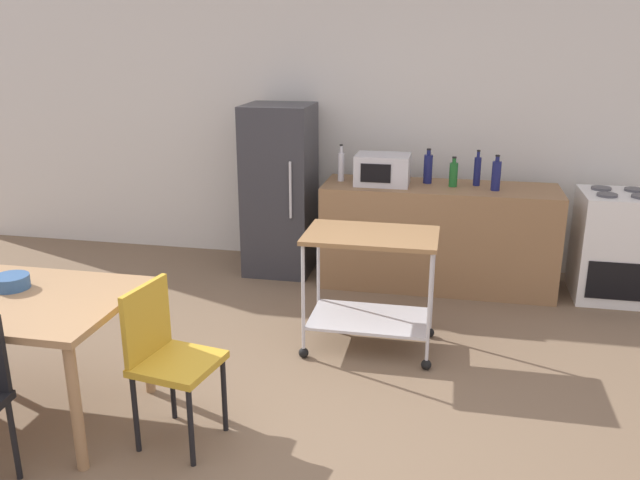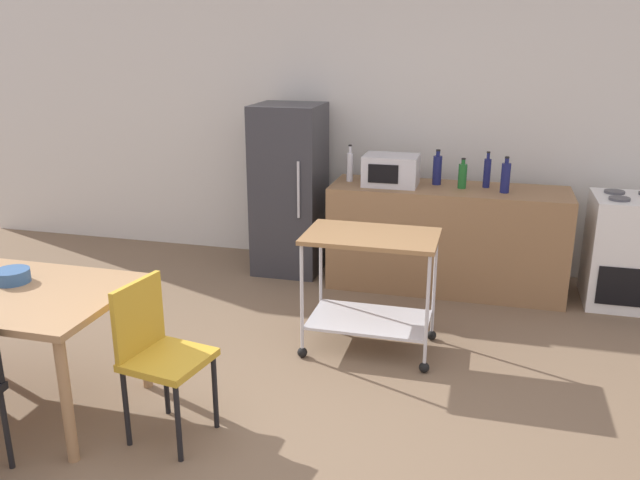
{
  "view_description": "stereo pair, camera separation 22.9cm",
  "coord_description": "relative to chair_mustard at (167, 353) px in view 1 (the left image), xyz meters",
  "views": [
    {
      "loc": [
        0.99,
        -2.93,
        2.14
      ],
      "look_at": [
        0.14,
        1.2,
        0.8
      ],
      "focal_mm": 36.52,
      "sensor_mm": 36.0,
      "label": 1
    },
    {
      "loc": [
        1.22,
        -2.88,
        2.14
      ],
      "look_at": [
        0.14,
        1.2,
        0.8
      ],
      "focal_mm": 36.52,
      "sensor_mm": 36.0,
      "label": 2
    }
  ],
  "objects": [
    {
      "name": "ground_plane",
      "position": [
        0.44,
        0.05,
        -0.52
      ],
      "size": [
        12.0,
        12.0,
        0.0
      ],
      "primitive_type": "plane",
      "color": "brown"
    },
    {
      "name": "back_wall",
      "position": [
        0.44,
        3.25,
        0.93
      ],
      "size": [
        8.4,
        0.12,
        2.9
      ],
      "primitive_type": "cube",
      "color": "silver",
      "rests_on": "ground_plane"
    },
    {
      "name": "kitchen_counter",
      "position": [
        1.34,
        2.65,
        -0.07
      ],
      "size": [
        2.0,
        0.64,
        0.9
      ],
      "primitive_type": "cube",
      "color": "olive",
      "rests_on": "ground_plane"
    },
    {
      "name": "chair_mustard",
      "position": [
        0.0,
        0.0,
        0.0
      ],
      "size": [
        0.46,
        0.46,
        0.89
      ],
      "rotation": [
        0.0,
        0.0,
        1.4
      ],
      "color": "gold",
      "rests_on": "ground_plane"
    },
    {
      "name": "stove_oven",
      "position": [
        2.79,
        2.67,
        -0.07
      ],
      "size": [
        0.6,
        0.61,
        0.92
      ],
      "color": "white",
      "rests_on": "ground_plane"
    },
    {
      "name": "refrigerator",
      "position": [
        -0.11,
        2.75,
        0.26
      ],
      "size": [
        0.6,
        0.63,
        1.55
      ],
      "color": "#333338",
      "rests_on": "ground_plane"
    },
    {
      "name": "kitchen_cart",
      "position": [
        0.92,
        1.31,
        0.05
      ],
      "size": [
        0.91,
        0.57,
        0.85
      ],
      "color": "olive",
      "rests_on": "ground_plane"
    },
    {
      "name": "bottle_soda",
      "position": [
        0.47,
        2.68,
        0.52
      ],
      "size": [
        0.06,
        0.06,
        0.32
      ],
      "color": "silver",
      "rests_on": "kitchen_counter"
    },
    {
      "name": "microwave",
      "position": [
        0.84,
        2.62,
        0.51
      ],
      "size": [
        0.46,
        0.35,
        0.26
      ],
      "color": "silver",
      "rests_on": "kitchen_counter"
    },
    {
      "name": "bottle_soy_sauce",
      "position": [
        1.22,
        2.75,
        0.51
      ],
      "size": [
        0.08,
        0.08,
        0.3
      ],
      "color": "navy",
      "rests_on": "kitchen_counter"
    },
    {
      "name": "bottle_vinegar",
      "position": [
        1.44,
        2.65,
        0.49
      ],
      "size": [
        0.07,
        0.07,
        0.26
      ],
      "color": "#1E6628",
      "rests_on": "kitchen_counter"
    },
    {
      "name": "bottle_sesame_oil",
      "position": [
        1.64,
        2.74,
        0.51
      ],
      "size": [
        0.06,
        0.06,
        0.31
      ],
      "color": "navy",
      "rests_on": "kitchen_counter"
    },
    {
      "name": "bottle_sparkling_water",
      "position": [
        1.78,
        2.58,
        0.51
      ],
      "size": [
        0.07,
        0.07,
        0.3
      ],
      "color": "navy",
      "rests_on": "kitchen_counter"
    },
    {
      "name": "fruit_bowl",
      "position": [
        -1.0,
        0.15,
        0.27
      ],
      "size": [
        0.2,
        0.2,
        0.08
      ],
      "primitive_type": "cylinder",
      "color": "#33598C",
      "rests_on": "dining_table"
    }
  ]
}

